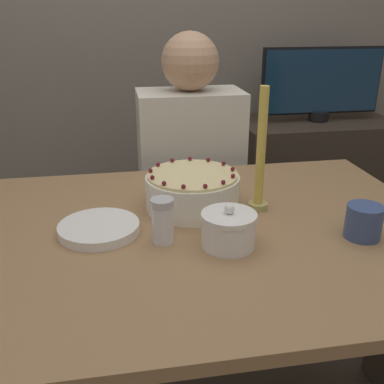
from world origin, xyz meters
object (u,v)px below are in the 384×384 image
candle (260,160)px  tv_monitor (322,83)px  person_man_blue_shirt (190,204)px  sugar_bowl (229,229)px  sugar_shaker (162,221)px  cake (192,191)px

candle → tv_monitor: bearing=57.9°
person_man_blue_shirt → sugar_bowl: bearing=87.0°
tv_monitor → sugar_shaker: bearing=-128.2°
candle → person_man_blue_shirt: person_man_blue_shirt is taller
person_man_blue_shirt → tv_monitor: (0.76, 0.48, 0.41)m
sugar_bowl → candle: 0.25m
sugar_bowl → candle: (0.13, 0.19, 0.10)m
sugar_shaker → tv_monitor: (0.95, 1.20, 0.12)m
cake → sugar_shaker: size_ratio=2.33×
cake → candle: candle is taller
person_man_blue_shirt → cake: bearing=80.8°
sugar_shaker → person_man_blue_shirt: bearing=75.3°
tv_monitor → person_man_blue_shirt: bearing=-147.6°
sugar_shaker → candle: (0.28, 0.15, 0.09)m
candle → sugar_bowl: bearing=-124.9°
sugar_shaker → person_man_blue_shirt: 0.80m
cake → tv_monitor: 1.32m
sugar_bowl → cake: bearing=101.3°
cake → sugar_shaker: bearing=-118.9°
sugar_bowl → person_man_blue_shirt: bearing=87.0°
cake → sugar_bowl: bearing=-78.7°
sugar_bowl → sugar_shaker: sugar_shaker is taller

